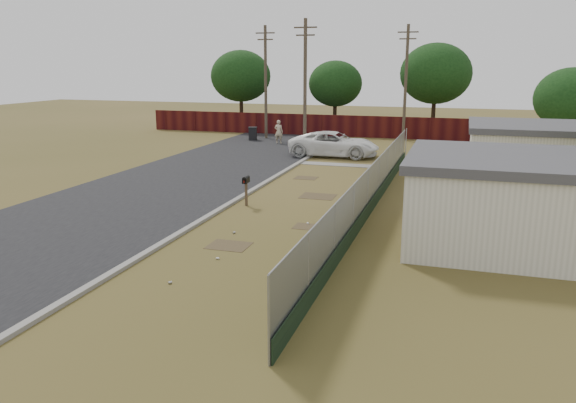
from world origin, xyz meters
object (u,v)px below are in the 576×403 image
(fire_hydrant, at_px, (307,272))
(trash_bin, at_px, (253,133))
(mailbox, at_px, (246,182))
(pickup_truck, at_px, (334,144))
(pedestrian, at_px, (279,132))

(fire_hydrant, relative_size, trash_bin, 0.77)
(mailbox, relative_size, trash_bin, 1.24)
(mailbox, height_order, pickup_truck, pickup_truck)
(pickup_truck, bearing_deg, trash_bin, 52.60)
(mailbox, bearing_deg, trash_bin, 110.05)
(mailbox, distance_m, pedestrian, 19.55)
(fire_hydrant, bearing_deg, mailbox, 121.93)
(mailbox, relative_size, pedestrian, 0.72)
(pickup_truck, height_order, trash_bin, pickup_truck)
(fire_hydrant, height_order, mailbox, mailbox)
(pickup_truck, bearing_deg, mailbox, 176.38)
(fire_hydrant, relative_size, pickup_truck, 0.14)
(fire_hydrant, distance_m, trash_bin, 30.77)
(pedestrian, xyz_separation_m, trash_bin, (-2.62, 1.25, -0.37))
(pedestrian, bearing_deg, fire_hydrant, 108.72)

